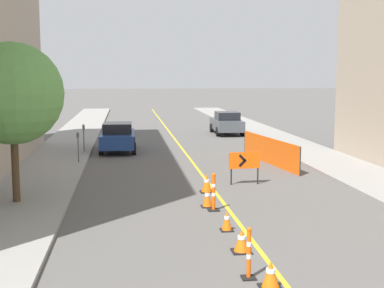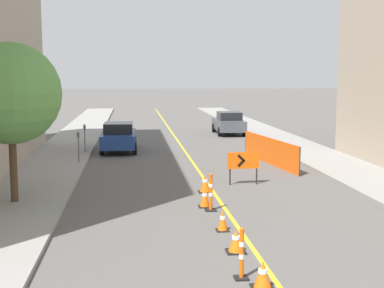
{
  "view_description": "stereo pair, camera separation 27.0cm",
  "coord_description": "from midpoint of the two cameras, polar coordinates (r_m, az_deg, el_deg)",
  "views": [
    {
      "loc": [
        -3.15,
        -4.54,
        4.23
      ],
      "look_at": [
        -0.13,
        19.82,
        1.0
      ],
      "focal_mm": 50.0,
      "sensor_mm": 36.0,
      "label": 1
    },
    {
      "loc": [
        -2.89,
        -4.57,
        4.23
      ],
      "look_at": [
        -0.13,
        19.82,
        1.0
      ],
      "focal_mm": 50.0,
      "sensor_mm": 36.0,
      "label": 2
    }
  ],
  "objects": [
    {
      "name": "traffic_cone_third",
      "position": [
        12.98,
        4.71,
        -10.25
      ],
      "size": [
        0.46,
        0.46,
        0.56
      ],
      "color": "black",
      "rests_on": "ground_plane"
    },
    {
      "name": "parked_car_curb_mid",
      "position": [
        37.75,
        3.52,
        2.27
      ],
      "size": [
        1.94,
        4.33,
        1.59
      ],
      "rotation": [
        0.0,
        0.0,
        -0.02
      ],
      "color": "#474C51",
      "rests_on": "ground_plane"
    },
    {
      "name": "traffic_cone_farthest",
      "position": [
        19.24,
        1.18,
        -4.22
      ],
      "size": [
        0.47,
        0.47,
        0.66
      ],
      "color": "black",
      "rests_on": "ground_plane"
    },
    {
      "name": "safety_mesh_fence",
      "position": [
        25.49,
        7.94,
        -0.71
      ],
      "size": [
        0.95,
        6.46,
        1.24
      ],
      "rotation": [
        0.0,
        0.0,
        1.71
      ],
      "color": "#EF560C",
      "rests_on": "ground_plane"
    },
    {
      "name": "parking_meter_near_curb",
      "position": [
        28.8,
        -11.75,
        1.2
      ],
      "size": [
        0.12,
        0.11,
        1.46
      ],
      "color": "#4C4C51",
      "rests_on": "sidewalk_left"
    },
    {
      "name": "arrow_barricade_primary",
      "position": [
        20.55,
        5.26,
        -1.88
      ],
      "size": [
        1.23,
        0.13,
        1.26
      ],
      "rotation": [
        0.0,
        0.0,
        0.06
      ],
      "color": "#EF560C",
      "rests_on": "ground_plane"
    },
    {
      "name": "sidewalk_right",
      "position": [
        36.11,
        8.34,
        0.79
      ],
      "size": [
        3.05,
        60.02,
        0.13
      ],
      "color": "gray",
      "rests_on": "ground_plane"
    },
    {
      "name": "traffic_cone_second",
      "position": [
        10.98,
        7.68,
        -13.64
      ],
      "size": [
        0.45,
        0.45,
        0.57
      ],
      "color": "black",
      "rests_on": "ground_plane"
    },
    {
      "name": "delineator_post_front",
      "position": [
        11.34,
        5.39,
        -11.89
      ],
      "size": [
        0.29,
        0.29,
        1.1
      ],
      "color": "black",
      "rests_on": "ground_plane"
    },
    {
      "name": "sidewalk_left",
      "position": [
        35.0,
        -12.83,
        0.47
      ],
      "size": [
        3.05,
        60.02,
        0.13
      ],
      "color": "gray",
      "rests_on": "ground_plane"
    },
    {
      "name": "lane_stripe",
      "position": [
        34.96,
        -2.07,
        0.55
      ],
      "size": [
        0.12,
        60.02,
        0.01
      ],
      "color": "gold",
      "rests_on": "ground_plane"
    },
    {
      "name": "delineator_post_rear",
      "position": [
        16.66,
        1.86,
        -5.39
      ],
      "size": [
        0.36,
        0.36,
        1.19
      ],
      "color": "black",
      "rests_on": "ground_plane"
    },
    {
      "name": "traffic_cone_fifth",
      "position": [
        17.15,
        1.2,
        -5.73
      ],
      "size": [
        0.39,
        0.39,
        0.62
      ],
      "color": "black",
      "rests_on": "ground_plane"
    },
    {
      "name": "traffic_cone_fourth",
      "position": [
        14.64,
        3.21,
        -8.17
      ],
      "size": [
        0.34,
        0.34,
        0.57
      ],
      "color": "black",
      "rests_on": "ground_plane"
    },
    {
      "name": "parking_meter_far_curb",
      "position": [
        25.4,
        -12.37,
        0.31
      ],
      "size": [
        0.12,
        0.11,
        1.43
      ],
      "color": "#4C4C51",
      "rests_on": "sidewalk_left"
    },
    {
      "name": "street_tree_left_near",
      "position": [
        17.9,
        -19.05,
        5.1
      ],
      "size": [
        3.25,
        3.25,
        5.12
      ],
      "color": "#4C3823",
      "rests_on": "sidewalk_left"
    },
    {
      "name": "parked_car_curb_near",
      "position": [
        29.56,
        -8.18,
        0.75
      ],
      "size": [
        1.94,
        4.33,
        1.59
      ],
      "rotation": [
        0.0,
        0.0,
        -0.02
      ],
      "color": "navy",
      "rests_on": "ground_plane"
    }
  ]
}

